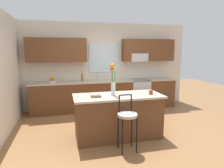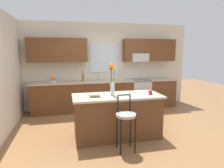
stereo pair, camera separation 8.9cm
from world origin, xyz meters
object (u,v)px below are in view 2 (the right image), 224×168
(bar_stool_near, at_px, (126,118))
(bottle_olive_oil, at_px, (83,77))
(mug_ceramic, at_px, (150,92))
(cookbook, at_px, (95,96))
(kitchen_island, at_px, (117,116))
(oven_range, at_px, (140,93))
(flower_vase, at_px, (112,79))
(fruit_bowl_oranges, at_px, (53,80))

(bar_stool_near, bearing_deg, bottle_olive_oil, 101.35)
(mug_ceramic, relative_size, cookbook, 0.45)
(bar_stool_near, bearing_deg, cookbook, 131.00)
(kitchen_island, height_order, mug_ceramic, mug_ceramic)
(oven_range, bearing_deg, cookbook, -130.06)
(bottle_olive_oil, bearing_deg, mug_ceramic, -60.46)
(flower_vase, distance_m, cookbook, 0.50)
(kitchen_island, xyz_separation_m, fruit_bowl_oranges, (-1.41, 2.08, 0.51))
(oven_range, distance_m, bottle_olive_oil, 1.92)
(kitchen_island, distance_m, bottle_olive_oil, 2.22)
(kitchen_island, xyz_separation_m, cookbook, (-0.48, -0.05, 0.47))
(flower_vase, distance_m, mug_ceramic, 0.86)
(kitchen_island, relative_size, fruit_bowl_oranges, 7.74)
(oven_range, distance_m, flower_vase, 2.60)
(bar_stool_near, distance_m, cookbook, 0.79)
(cookbook, relative_size, fruit_bowl_oranges, 0.83)
(oven_range, xyz_separation_m, mug_ceramic, (-0.59, -2.15, 0.51))
(mug_ceramic, xyz_separation_m, bottle_olive_oil, (-1.23, 2.18, 0.07))
(bar_stool_near, relative_size, bottle_olive_oil, 3.45)
(oven_range, bearing_deg, mug_ceramic, -105.40)
(kitchen_island, distance_m, fruit_bowl_oranges, 2.56)
(oven_range, bearing_deg, fruit_bowl_oranges, 179.37)
(oven_range, height_order, mug_ceramic, mug_ceramic)
(bottle_olive_oil, bearing_deg, kitchen_island, -75.44)
(bar_stool_near, relative_size, cookbook, 5.21)
(oven_range, distance_m, mug_ceramic, 2.29)
(cookbook, bearing_deg, oven_range, 49.94)
(oven_range, bearing_deg, bar_stool_near, -115.82)
(fruit_bowl_oranges, distance_m, bottle_olive_oil, 0.87)
(bar_stool_near, height_order, fruit_bowl_oranges, fruit_bowl_oranges)
(mug_ceramic, height_order, fruit_bowl_oranges, fruit_bowl_oranges)
(flower_vase, xyz_separation_m, fruit_bowl_oranges, (-1.30, 2.07, -0.28))
(kitchen_island, bearing_deg, flower_vase, 173.92)
(oven_range, distance_m, cookbook, 2.79)
(bar_stool_near, bearing_deg, flower_vase, 99.93)
(bar_stool_near, xyz_separation_m, flower_vase, (-0.11, 0.62, 0.62))
(kitchen_island, xyz_separation_m, mug_ceramic, (0.69, -0.10, 0.50))
(bottle_olive_oil, bearing_deg, flower_vase, -78.22)
(bar_stool_near, distance_m, bottle_olive_oil, 2.77)
(oven_range, relative_size, flower_vase, 1.39)
(bar_stool_near, height_order, cookbook, bar_stool_near)
(fruit_bowl_oranges, bearing_deg, mug_ceramic, -46.06)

